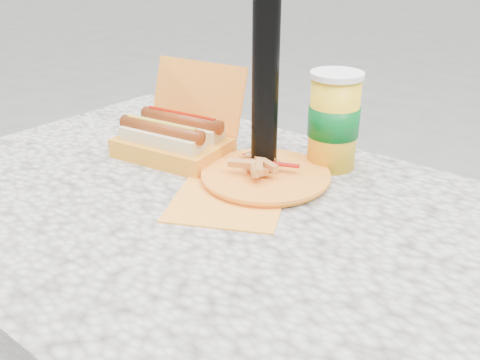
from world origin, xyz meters
The scene contains 4 objects.
picnic_table centered at (0.00, 0.00, 0.64)m, with size 1.20×0.80×0.75m.
hotdog_box centered at (-0.21, 0.12, 0.79)m, with size 0.25×0.23×0.18m.
fries_plate centered at (0.02, 0.13, 0.76)m, with size 0.26×0.37×0.05m.
soda_cup centered at (0.08, 0.28, 0.85)m, with size 0.10×0.10×0.19m.
Camera 1 is at (0.57, -0.61, 1.19)m, focal length 40.00 mm.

